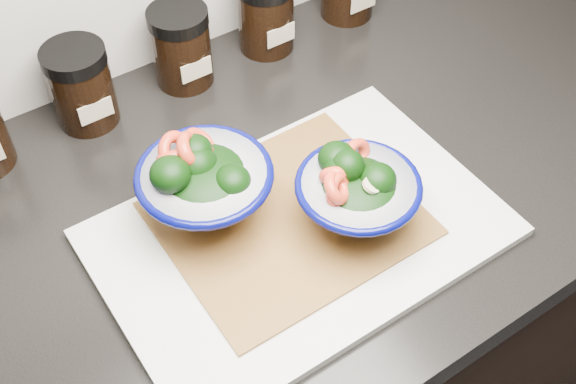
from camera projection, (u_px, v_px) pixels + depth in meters
cabinet at (257, 380)px, 1.22m from camera, size 3.43×0.58×0.86m
countertop at (246, 212)px, 0.88m from camera, size 3.50×0.60×0.04m
cutting_board at (299, 233)px, 0.83m from camera, size 0.45×0.30×0.01m
bamboo_mat at (288, 218)px, 0.83m from camera, size 0.28×0.24×0.00m
bowl_left at (204, 183)px, 0.80m from camera, size 0.15×0.15×0.12m
bowl_right at (356, 193)px, 0.80m from camera, size 0.14×0.14×0.10m
spice_jar_b at (81, 86)px, 0.92m from camera, size 0.08×0.08×0.11m
spice_jar_c at (181, 47)px, 0.98m from camera, size 0.08×0.08×0.11m
spice_jar_d at (266, 13)px, 1.03m from camera, size 0.08×0.08×0.11m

